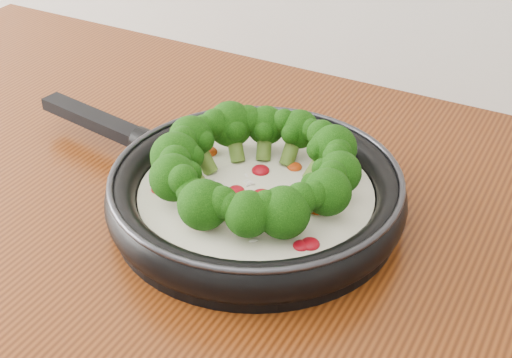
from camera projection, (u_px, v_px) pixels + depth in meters
The scene contains 1 object.
skillet at pixel (253, 187), 0.80m from camera, with size 0.54×0.38×0.10m.
Camera 1 is at (0.27, 0.52, 1.39)m, focal length 50.59 mm.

